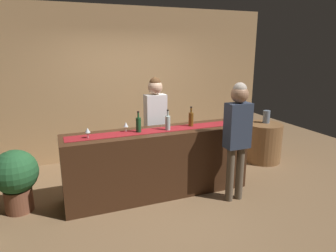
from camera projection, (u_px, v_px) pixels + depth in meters
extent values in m
plane|color=brown|center=(158.00, 193.00, 4.56)|extent=(10.00, 10.00, 0.00)
cube|color=tan|center=(125.00, 84.00, 5.90)|extent=(6.00, 0.12, 2.90)
cube|color=#3D2314|center=(158.00, 162.00, 4.43)|extent=(2.71, 0.60, 0.98)
cube|color=maroon|center=(158.00, 130.00, 4.31)|extent=(2.57, 0.28, 0.01)
cylinder|color=#B2C6C1|center=(168.00, 123.00, 4.29)|extent=(0.07, 0.07, 0.21)
cylinder|color=#B2C6C1|center=(168.00, 113.00, 4.25)|extent=(0.03, 0.03, 0.08)
cylinder|color=black|center=(168.00, 110.00, 4.24)|extent=(0.03, 0.03, 0.02)
cylinder|color=brown|center=(191.00, 120.00, 4.51)|extent=(0.07, 0.07, 0.21)
cylinder|color=brown|center=(191.00, 110.00, 4.47)|extent=(0.03, 0.03, 0.08)
cylinder|color=black|center=(191.00, 107.00, 4.46)|extent=(0.03, 0.03, 0.02)
cylinder|color=#194723|center=(138.00, 125.00, 4.18)|extent=(0.07, 0.07, 0.21)
cylinder|color=#194723|center=(138.00, 115.00, 4.15)|extent=(0.03, 0.03, 0.08)
cylinder|color=black|center=(138.00, 112.00, 4.14)|extent=(0.03, 0.03, 0.02)
cylinder|color=silver|center=(88.00, 138.00, 3.92)|extent=(0.06, 0.06, 0.00)
cylinder|color=silver|center=(88.00, 135.00, 3.91)|extent=(0.01, 0.01, 0.08)
cone|color=silver|center=(88.00, 130.00, 3.90)|extent=(0.07, 0.07, 0.06)
cylinder|color=silver|center=(126.00, 132.00, 4.22)|extent=(0.06, 0.06, 0.00)
cylinder|color=silver|center=(126.00, 129.00, 4.21)|extent=(0.01, 0.01, 0.08)
cone|color=silver|center=(126.00, 124.00, 4.19)|extent=(0.07, 0.07, 0.06)
cylinder|color=#26262B|center=(160.00, 154.00, 5.07)|extent=(0.11, 0.11, 0.79)
cylinder|color=#26262B|center=(151.00, 155.00, 5.01)|extent=(0.11, 0.11, 0.79)
cube|color=white|center=(155.00, 114.00, 4.86)|extent=(0.34, 0.21, 0.62)
sphere|color=#DBAD89|center=(155.00, 87.00, 4.75)|extent=(0.24, 0.24, 0.24)
sphere|color=brown|center=(155.00, 83.00, 4.74)|extent=(0.18, 0.18, 0.18)
cylinder|color=brown|center=(230.00, 175.00, 4.24)|extent=(0.11, 0.11, 0.79)
cylinder|color=brown|center=(240.00, 173.00, 4.30)|extent=(0.11, 0.11, 0.79)
cube|color=#2D384C|center=(238.00, 126.00, 4.09)|extent=(0.34, 0.20, 0.63)
sphere|color=#9E7051|center=(240.00, 94.00, 3.99)|extent=(0.24, 0.24, 0.24)
sphere|color=#AD9E8E|center=(240.00, 89.00, 3.97)|extent=(0.19, 0.19, 0.19)
cylinder|color=brown|center=(263.00, 142.00, 5.78)|extent=(0.68, 0.68, 0.74)
cylinder|color=slate|center=(266.00, 117.00, 5.73)|extent=(0.13, 0.13, 0.24)
cylinder|color=brown|center=(19.00, 200.00, 4.02)|extent=(0.36, 0.36, 0.31)
sphere|color=#23562D|center=(15.00, 172.00, 3.92)|extent=(0.58, 0.58, 0.58)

